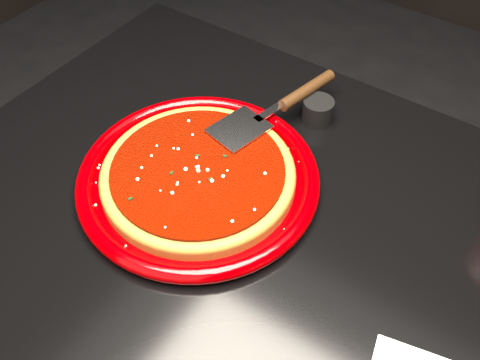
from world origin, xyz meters
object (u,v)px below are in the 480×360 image
at_px(plate, 198,178).
at_px(ramekin, 318,111).
at_px(table, 279,348).
at_px(pizza_server, 276,107).

relative_size(plate, ramekin, 7.03).
height_order(table, plate, plate).
distance_m(table, ramekin, 0.48).
bearing_deg(table, pizza_server, 127.85).
xyz_separation_m(table, ramekin, (-0.10, 0.25, 0.40)).
relative_size(table, pizza_server, 3.84).
height_order(plate, pizza_server, pizza_server).
bearing_deg(table, plate, 176.89).
relative_size(pizza_server, ramekin, 5.65).
bearing_deg(ramekin, table, -68.66).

